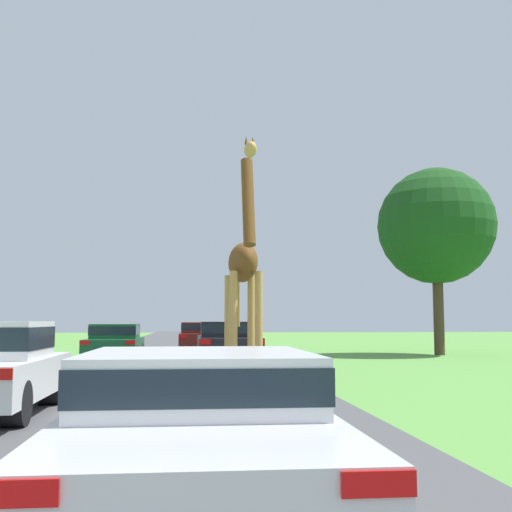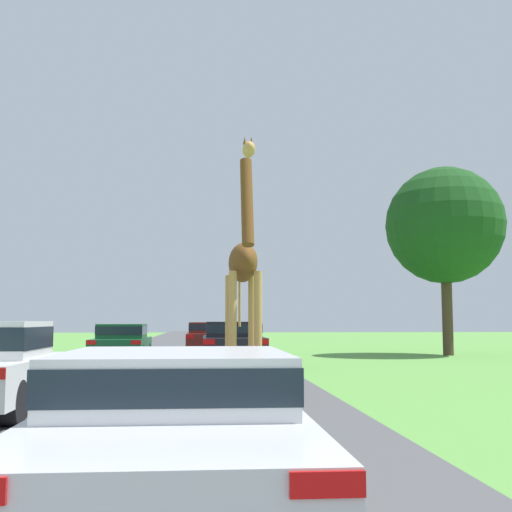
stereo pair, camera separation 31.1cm
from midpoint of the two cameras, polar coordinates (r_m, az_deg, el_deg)
road at (r=29.66m, az=-6.28°, el=-8.57°), size 7.16×120.00×0.00m
giraffe_near_road at (r=13.53m, az=-0.48°, el=-1.24°), size 0.75×2.66×5.11m
car_lead_maroon at (r=5.43m, az=-5.59°, el=-14.25°), size 2.00×4.68×1.23m
car_queue_right at (r=20.87m, az=-1.63°, el=-7.70°), size 1.92×4.18×1.44m
car_queue_left at (r=28.31m, az=-4.02°, el=-7.20°), size 1.77×4.69×1.40m
car_verge_right at (r=24.25m, az=-11.46°, el=-7.42°), size 1.82×4.43×1.35m
tree_right_cluster at (r=29.10m, az=16.72°, el=2.59°), size 5.08×5.08×8.14m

